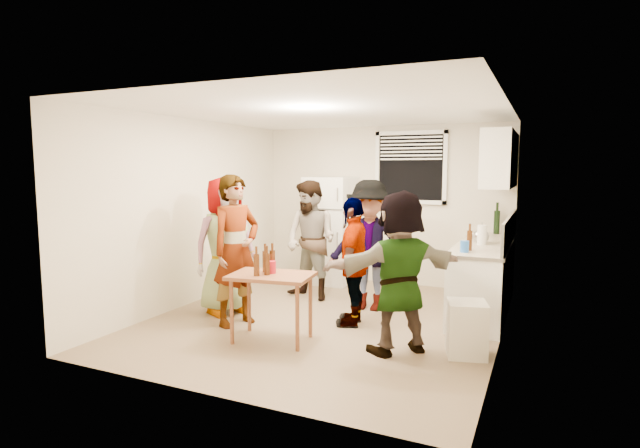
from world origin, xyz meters
The scene contains 23 objects.
room centered at (0.00, 0.00, 0.00)m, with size 4.00×4.50×2.50m, color beige, non-canonical shape.
window centered at (0.45, 2.21, 1.85)m, with size 1.12×0.10×1.06m, color white, non-canonical shape.
refrigerator centered at (-0.75, 1.88, 0.85)m, with size 0.70×0.70×1.70m, color white.
counter_lower centered at (1.70, 1.15, 0.43)m, with size 0.60×2.20×0.86m, color white.
countertop centered at (1.70, 1.15, 0.88)m, with size 0.64×2.22×0.04m, color #C0B39E.
backsplash centered at (1.99, 1.15, 1.08)m, with size 0.03×2.20×0.36m, color beige.
upper_cabinets centered at (1.83, 1.35, 1.95)m, with size 0.34×1.60×0.70m, color white.
kettle centered at (1.65, 1.12, 0.90)m, with size 0.24×0.20×0.20m, color silver, non-canonical shape.
paper_towel centered at (1.68, 0.95, 0.90)m, with size 0.11×0.11×0.24m, color white.
wine_bottle centered at (1.75, 2.12, 0.90)m, with size 0.09×0.09×0.34m, color black.
beer_bottle_counter centered at (1.60, 0.45, 0.90)m, with size 0.06×0.06×0.23m, color #47230C.
blue_cup centered at (1.57, 0.31, 0.90)m, with size 0.10×0.10×0.13m, color blue.
picture_frame centered at (1.92, 1.60, 0.97)m, with size 0.02×0.16×0.13m, color #ECBB54.
trash_bin centered at (1.73, -0.49, 0.25)m, with size 0.37×0.37×0.54m, color beige.
serving_table centered at (-0.24, -0.91, 0.00)m, with size 0.86×0.57×0.73m, color brown, non-canonical shape.
beer_bottle_table centered at (-0.28, -0.81, 0.73)m, with size 0.05×0.05×0.20m, color #47230C.
red_cup centered at (-0.26, -0.87, 0.73)m, with size 0.10×0.10×0.13m, color red.
guest_grey centered at (-1.30, -0.22, 0.00)m, with size 0.85×1.74×0.55m, color gray.
guest_stripe centered at (-0.90, -0.58, 0.00)m, with size 0.65×1.77×0.42m, color #141933.
guest_back_left centered at (-0.59, 0.82, 0.00)m, with size 0.81×1.67×0.63m, color brown.
guest_back_right centered at (0.32, 0.67, 0.00)m, with size 1.09×1.69×0.63m, color #3E3E43.
guest_black centered at (0.36, -0.02, 0.00)m, with size 0.88×1.51×0.37m, color black.
guest_orange centered at (1.08, -0.66, 0.00)m, with size 1.52×1.63×0.48m, color #D57651.
Camera 1 is at (2.38, -5.42, 1.85)m, focal length 28.00 mm.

